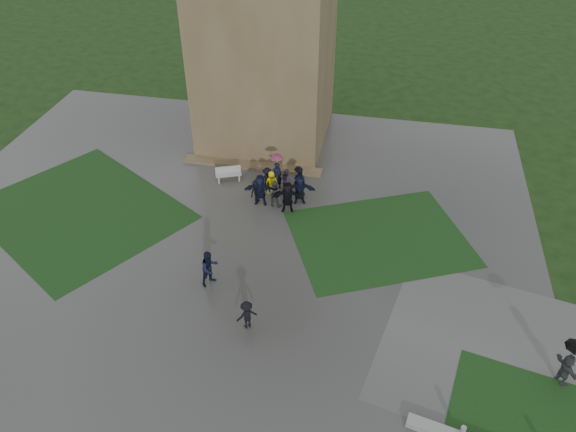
% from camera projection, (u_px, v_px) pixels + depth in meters
% --- Properties ---
extents(ground, '(120.00, 120.00, 0.00)m').
position_uv_depth(ground, '(199.00, 280.00, 27.68)').
color(ground, black).
extents(plaza, '(34.00, 34.00, 0.02)m').
position_uv_depth(plaza, '(211.00, 254.00, 29.23)').
color(plaza, '#373735').
rests_on(plaza, ground).
extents(lawn_inset_left, '(14.10, 13.46, 0.01)m').
position_uv_depth(lawn_inset_left, '(80.00, 212.00, 32.12)').
color(lawn_inset_left, black).
rests_on(lawn_inset_left, plaza).
extents(lawn_inset_right, '(11.12, 10.15, 0.01)m').
position_uv_depth(lawn_inset_right, '(379.00, 238.00, 30.23)').
color(lawn_inset_right, black).
rests_on(lawn_inset_right, plaza).
extents(tower, '(8.00, 8.00, 18.00)m').
position_uv_depth(tower, '(264.00, 3.00, 33.93)').
color(tower, brown).
rests_on(tower, ground).
extents(tower_plinth, '(9.00, 0.80, 0.22)m').
position_uv_depth(tower_plinth, '(252.00, 165.00, 35.87)').
color(tower_plinth, brown).
rests_on(tower_plinth, plaza).
extents(bench, '(1.63, 1.04, 0.91)m').
position_uv_depth(bench, '(228.00, 174.00, 34.44)').
color(bench, '#A9AAA5').
rests_on(bench, plaza).
extents(visitor_cluster, '(4.03, 3.42, 2.37)m').
position_uv_depth(visitor_cluster, '(282.00, 187.00, 32.45)').
color(visitor_cluster, black).
rests_on(visitor_cluster, plaza).
extents(pedestrian_mid, '(0.99, 1.08, 1.94)m').
position_uv_depth(pedestrian_mid, '(210.00, 268.00, 26.92)').
color(pedestrian_mid, black).
rests_on(pedestrian_mid, plaza).
extents(pedestrian_near, '(1.06, 0.96, 1.48)m').
position_uv_depth(pedestrian_near, '(247.00, 315.00, 24.82)').
color(pedestrian_near, black).
rests_on(pedestrian_near, plaza).
extents(pedestrian_path, '(1.12, 1.52, 2.38)m').
position_uv_depth(pedestrian_path, '(569.00, 363.00, 22.21)').
color(pedestrian_path, '#3B3C40').
rests_on(pedestrian_path, path).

